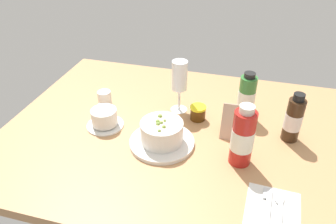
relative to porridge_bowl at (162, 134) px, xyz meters
The scene contains 11 objects.
ground_plane 9.98cm from the porridge_bowl, 71.33° to the left, with size 110.00×84.00×3.00cm, color #B27F51.
porridge_bowl is the anchor object (origin of this frame).
cutlery_setting 37.78cm from the porridge_bowl, 30.41° to the right, with size 13.74×19.86×0.90cm.
coffee_cup 20.94cm from the porridge_bowl, 168.47° to the left, with size 12.02×12.02×6.02cm.
creamer_jug 30.67cm from the porridge_bowl, 147.94° to the left, with size 4.82×5.61×5.75cm.
wine_glass 21.57cm from the porridge_bowl, 88.59° to the left, with size 5.82×5.82×18.44cm.
jam_jar 17.72cm from the porridge_bowl, 63.48° to the left, with size 5.31×5.31×4.96cm.
sauce_bottle_green 31.55cm from the porridge_bowl, 43.53° to the left, with size 5.62×5.62×16.34cm.
sauce_bottle_red 23.74cm from the porridge_bowl, ahead, with size 6.24×6.24×18.45cm.
sauce_bottle_brown 39.36cm from the porridge_bowl, 18.94° to the left, with size 5.11×5.11×15.91cm.
menu_card 22.01cm from the porridge_bowl, 29.63° to the left, with size 5.48×7.91×10.73cm.
Camera 1 is at (19.46, -82.25, 62.58)cm, focal length 35.02 mm.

